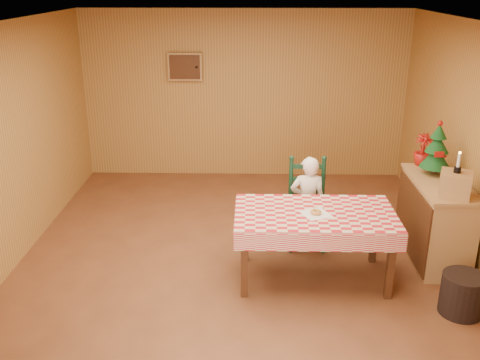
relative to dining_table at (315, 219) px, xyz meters
The scene contains 13 objects.
ground 1.07m from the dining_table, 163.43° to the left, with size 6.00×6.00×0.00m, color brown.
cabin_walls 1.58m from the dining_table, 135.70° to the left, with size 5.10×6.05×2.65m.
dining_table is the anchor object (origin of this frame).
ladder_chair 0.81m from the dining_table, 90.00° to the left, with size 0.44×0.40×1.08m.
seated_child 0.74m from the dining_table, 90.00° to the left, with size 0.41×0.27×1.12m, color white.
napkin 0.10m from the dining_table, 90.00° to the right, with size 0.26×0.26×0.00m, color white.
donut 0.12m from the dining_table, 90.00° to the right, with size 0.11×0.11×0.04m, color #CD8D49.
shelf_unit 1.50m from the dining_table, 19.15° to the left, with size 0.54×1.24×0.93m.
crate 1.46m from the dining_table, ahead, with size 0.30×0.30×0.25m, color tan.
christmas_tree 1.68m from the dining_table, 27.55° to the left, with size 0.34×0.34×0.62m.
flower_arrangement 1.77m from the dining_table, 37.27° to the left, with size 0.21×0.21×0.38m, color #9B120E.
candle_set 1.52m from the dining_table, ahead, with size 0.07×0.07×0.22m.
storage_bin 1.56m from the dining_table, 24.25° to the right, with size 0.41×0.41×0.41m, color black.
Camera 1 is at (0.13, -5.25, 3.02)m, focal length 40.00 mm.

